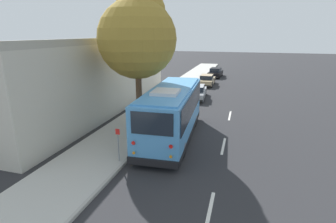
% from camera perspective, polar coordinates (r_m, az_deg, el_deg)
% --- Properties ---
extents(ground_plane, '(160.00, 160.00, 0.00)m').
position_cam_1_polar(ground_plane, '(16.93, 2.75, -4.87)').
color(ground_plane, '#28282B').
extents(sidewalk_slab, '(80.00, 3.48, 0.15)m').
position_cam_1_polar(sidewalk_slab, '(17.99, -8.21, -3.46)').
color(sidewalk_slab, '#B2AFA8').
rests_on(sidewalk_slab, ground).
extents(curb_strip, '(80.00, 0.14, 0.15)m').
position_cam_1_polar(curb_strip, '(17.35, -2.74, -4.07)').
color(curb_strip, '#9D9A94').
rests_on(curb_strip, ground).
extents(shuttle_bus, '(8.71, 3.14, 3.32)m').
position_cam_1_polar(shuttle_bus, '(15.65, 0.80, 0.20)').
color(shuttle_bus, '#4C93D1').
rests_on(shuttle_bus, ground).
extents(parked_sedan_silver, '(4.54, 1.94, 1.31)m').
position_cam_1_polar(parked_sedan_silver, '(26.17, 6.28, 4.19)').
color(parked_sedan_silver, '#A8AAAF').
rests_on(parked_sedan_silver, ground).
extents(parked_sedan_tan, '(4.39, 1.76, 1.30)m').
position_cam_1_polar(parked_sedan_tan, '(33.23, 8.43, 6.75)').
color(parked_sedan_tan, tan).
rests_on(parked_sedan_tan, ground).
extents(parked_sedan_black, '(4.37, 1.90, 1.33)m').
position_cam_1_polar(parked_sedan_black, '(39.83, 10.31, 8.31)').
color(parked_sedan_black, black).
rests_on(parked_sedan_black, ground).
extents(street_tree, '(4.91, 4.91, 8.90)m').
position_cam_1_polar(street_tree, '(17.05, -6.58, 16.49)').
color(street_tree, brown).
rests_on(street_tree, sidewalk_slab).
extents(sign_post_near, '(0.06, 0.22, 1.68)m').
position_cam_1_polar(sign_post_near, '(13.05, -10.77, -7.11)').
color(sign_post_near, gray).
rests_on(sign_post_near, sidewalk_slab).
extents(sign_post_far, '(0.06, 0.22, 1.63)m').
position_cam_1_polar(sign_post_far, '(14.57, -7.58, -4.49)').
color(sign_post_far, gray).
rests_on(sign_post_far, sidewalk_slab).
extents(fire_hydrant, '(0.22, 0.22, 0.81)m').
position_cam_1_polar(fire_hydrant, '(22.63, 0.83, 2.18)').
color(fire_hydrant, gold).
rests_on(fire_hydrant, sidewalk_slab).
extents(building_backdrop, '(21.02, 7.04, 5.91)m').
position_cam_1_polar(building_backdrop, '(23.18, -18.14, 7.29)').
color(building_backdrop, beige).
rests_on(building_backdrop, ground).
extents(lane_stripe_behind, '(2.40, 0.14, 0.01)m').
position_cam_1_polar(lane_stripe_behind, '(10.31, 9.06, -20.59)').
color(lane_stripe_behind, silver).
rests_on(lane_stripe_behind, ground).
extents(lane_stripe_mid, '(2.40, 0.14, 0.01)m').
position_cam_1_polar(lane_stripe_mid, '(15.51, 11.98, -7.32)').
color(lane_stripe_mid, silver).
rests_on(lane_stripe_mid, ground).
extents(lane_stripe_ahead, '(2.40, 0.14, 0.01)m').
position_cam_1_polar(lane_stripe_ahead, '(21.14, 13.30, -0.88)').
color(lane_stripe_ahead, silver).
rests_on(lane_stripe_ahead, ground).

